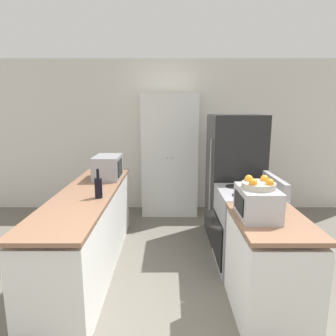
{
  "coord_description": "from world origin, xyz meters",
  "views": [
    {
      "loc": [
        0.01,
        -1.79,
        1.79
      ],
      "look_at": [
        0.0,
        1.89,
        1.05
      ],
      "focal_mm": 32.0,
      "sensor_mm": 36.0,
      "label": 1
    }
  ],
  "objects": [
    {
      "name": "wall_back",
      "position": [
        0.0,
        3.47,
        1.3
      ],
      "size": [
        7.0,
        0.06,
        2.6
      ],
      "color": "silver",
      "rests_on": "ground_plane"
    },
    {
      "name": "microwave",
      "position": [
        -0.77,
        2.02,
        1.04
      ],
      "size": [
        0.33,
        0.49,
        0.3
      ],
      "color": "#939399",
      "rests_on": "counter_left"
    },
    {
      "name": "toaster_oven",
      "position": [
        0.76,
        0.6,
        1.02
      ],
      "size": [
        0.31,
        0.44,
        0.25
      ],
      "color": "#B2B2B7",
      "rests_on": "counter_right"
    },
    {
      "name": "wine_bottle",
      "position": [
        -0.7,
        1.15,
        1.0
      ],
      "size": [
        0.08,
        0.08,
        0.3
      ],
      "color": "black",
      "rests_on": "counter_left"
    },
    {
      "name": "counter_right",
      "position": [
        0.88,
        0.55,
        0.43
      ],
      "size": [
        0.6,
        0.9,
        0.89
      ],
      "color": "silver",
      "rests_on": "ground_plane"
    },
    {
      "name": "stove",
      "position": [
        0.9,
        1.4,
        0.45
      ],
      "size": [
        0.66,
        0.75,
        1.05
      ],
      "color": "#9E9EA3",
      "rests_on": "ground_plane"
    },
    {
      "name": "pantry_cabinet",
      "position": [
        0.04,
        3.18,
        1.01
      ],
      "size": [
        0.92,
        0.5,
        2.01
      ],
      "color": "silver",
      "rests_on": "ground_plane"
    },
    {
      "name": "fruit_bowl",
      "position": [
        0.76,
        0.59,
        1.18
      ],
      "size": [
        0.28,
        0.28,
        0.1
      ],
      "color": "#B2A893",
      "rests_on": "toaster_oven"
    },
    {
      "name": "counter_left",
      "position": [
        -0.88,
        1.37,
        0.43
      ],
      "size": [
        0.6,
        2.53,
        0.89
      ],
      "color": "silver",
      "rests_on": "ground_plane"
    },
    {
      "name": "refrigerator",
      "position": [
        0.91,
        2.2,
        0.85
      ],
      "size": [
        0.7,
        0.79,
        1.71
      ],
      "color": "black",
      "rests_on": "ground_plane"
    }
  ]
}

